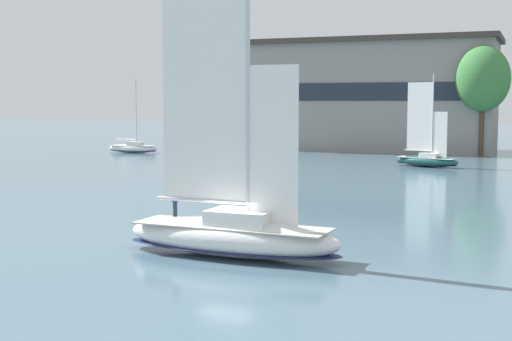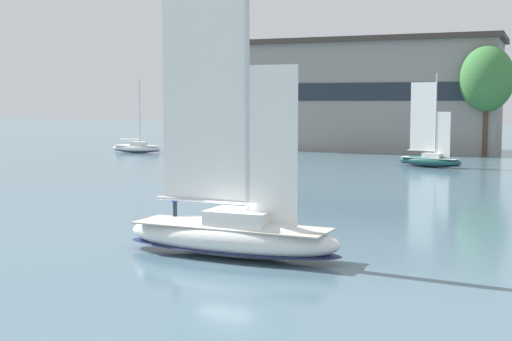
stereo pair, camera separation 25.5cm
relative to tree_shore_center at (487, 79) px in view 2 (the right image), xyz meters
The scene contains 7 objects.
ground_plane 66.44m from the tree_shore_center, 94.97° to the right, with size 400.00×400.00×0.00m, color slate.
waterfront_building 18.01m from the tree_shore_center, 157.92° to the left, with size 36.96×14.45×15.65m.
tree_shore_center is the anchor object (origin of this frame).
sailboat_main 66.28m from the tree_shore_center, 94.95° to the right, with size 10.55×3.29×14.37m.
sailboat_moored_near_marina 34.48m from the tree_shore_center, 160.48° to the right, with size 6.87×5.62×9.65m.
sailboat_moored_mid_channel 20.16m from the tree_shore_center, 103.21° to the right, with size 7.43×4.06×9.85m.
sailboat_moored_outer_mooring 46.45m from the tree_shore_center, 165.28° to the right, with size 7.33×2.43×9.94m.
Camera 2 is at (13.08, -28.85, 6.99)m, focal length 50.00 mm.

